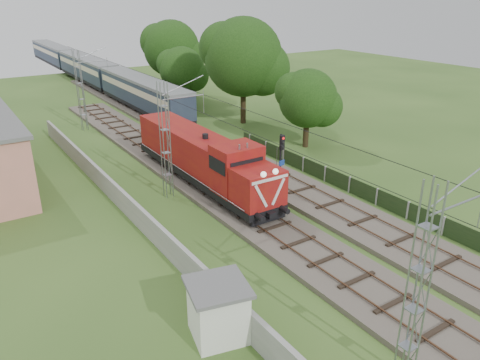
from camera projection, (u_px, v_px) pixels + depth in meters
ground at (317, 260)px, 24.98m from camera, size 140.00×140.00×0.00m
track_main at (244, 209)px, 30.33m from camera, size 4.20×70.00×0.45m
track_side at (211, 145)px, 42.94m from camera, size 4.20×80.00×0.45m
catenary at (166, 140)px, 31.25m from camera, size 3.31×70.00×8.00m
boundary_wall at (120, 197)px, 30.68m from camera, size 0.25×40.00×1.50m
fence at (377, 197)px, 31.15m from camera, size 0.12×32.00×1.20m
locomotive at (203, 157)px, 33.73m from camera, size 2.89×16.48×4.19m
coach_rake at (87, 68)px, 71.14m from camera, size 2.90×64.69×3.35m
signal_post at (281, 155)px, 31.36m from camera, size 0.50×0.39×4.54m
relay_hut at (218, 310)px, 19.07m from camera, size 2.88×2.88×2.48m
tree_a at (308, 99)px, 41.41m from camera, size 5.47×5.21×7.09m
tree_b at (244, 58)px, 48.21m from camera, size 8.51×8.10×11.03m
tree_c at (182, 70)px, 55.78m from camera, size 5.62×5.35×7.28m
tree_d at (172, 49)px, 61.25m from camera, size 7.67×7.30×9.94m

